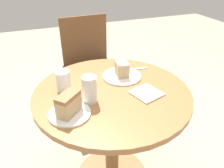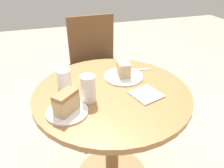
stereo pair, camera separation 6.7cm
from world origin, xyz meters
name	(u,v)px [view 1 (the left image)]	position (x,y,z in m)	size (l,w,h in m)	color
table	(112,119)	(0.00, 0.00, 0.53)	(0.85, 0.85, 0.73)	#9E6B3D
chair	(90,66)	(0.10, 0.83, 0.49)	(0.47, 0.44, 0.92)	brown
plate_near	(122,76)	(0.11, 0.12, 0.74)	(0.23, 0.23, 0.01)	white
plate_far	(70,114)	(-0.26, -0.13, 0.74)	(0.19, 0.19, 0.01)	white
cake_slice_near	(122,69)	(0.11, 0.12, 0.79)	(0.08, 0.10, 0.09)	tan
cake_slice_far	(69,104)	(-0.26, -0.13, 0.79)	(0.13, 0.13, 0.10)	tan
glass_lemonade	(90,91)	(-0.14, -0.06, 0.79)	(0.07, 0.07, 0.14)	beige
glass_water	(64,82)	(-0.24, 0.09, 0.78)	(0.08, 0.08, 0.11)	silver
napkin_stack	(146,93)	(0.16, -0.10, 0.74)	(0.18, 0.18, 0.01)	silver
fork	(136,69)	(0.24, 0.18, 0.74)	(0.16, 0.04, 0.00)	silver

